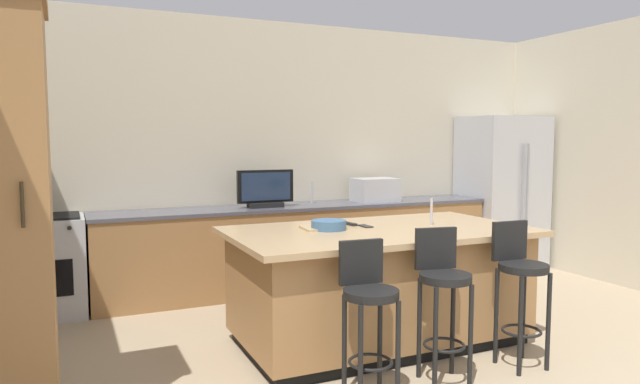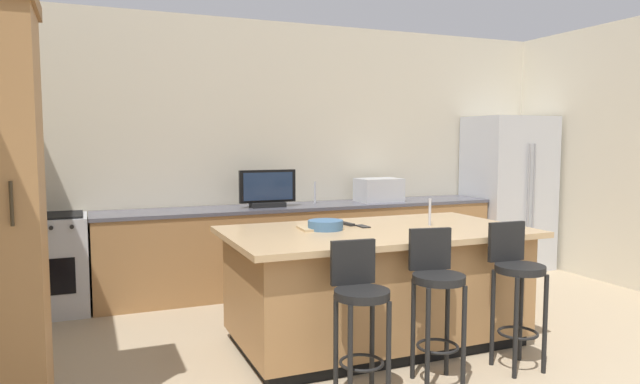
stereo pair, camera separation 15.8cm
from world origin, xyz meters
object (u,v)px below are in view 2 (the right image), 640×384
at_px(tv_monitor, 268,190).
at_px(cutting_board, 320,228).
at_px(refrigerator, 508,193).
at_px(tv_remote, 347,224).
at_px(bar_stool_left, 360,306).
at_px(bar_stool_right, 516,281).
at_px(bar_stool_center, 436,291).
at_px(range_oven, 45,265).
at_px(cell_phone, 363,226).
at_px(kitchen_island, 376,285).
at_px(fruit_bowl, 326,225).
at_px(microwave, 379,190).

xyz_separation_m(tv_monitor, cutting_board, (-0.06, -1.58, -0.17)).
distance_m(refrigerator, tv_remote, 3.24).
relative_size(tv_monitor, bar_stool_left, 0.61).
relative_size(bar_stool_right, tv_remote, 5.98).
relative_size(bar_stool_center, cutting_board, 3.16).
xyz_separation_m(bar_stool_center, cutting_board, (-0.41, 0.99, 0.30)).
height_order(bar_stool_left, cutting_board, bar_stool_left).
relative_size(range_oven, cell_phone, 6.13).
bearing_deg(bar_stool_right, bar_stool_center, -178.08).
xyz_separation_m(range_oven, tv_remote, (2.33, -1.53, 0.46)).
height_order(refrigerator, bar_stool_left, refrigerator).
xyz_separation_m(kitchen_island, fruit_bowl, (-0.38, 0.12, 0.48)).
relative_size(microwave, tv_monitor, 0.80).
distance_m(range_oven, microwave, 3.49).
xyz_separation_m(kitchen_island, range_oven, (-2.46, 1.80, -0.00)).
relative_size(range_oven, bar_stool_left, 0.94).
height_order(microwave, tv_monitor, tv_monitor).
bearing_deg(microwave, cutting_board, -130.55).
bearing_deg(kitchen_island, bar_stool_right, -51.20).
relative_size(range_oven, microwave, 1.92).
bearing_deg(bar_stool_right, microwave, 84.87).
bearing_deg(refrigerator, kitchen_island, -148.01).
bearing_deg(range_oven, cutting_board, -38.47).
distance_m(kitchen_island, cutting_board, 0.63).
bearing_deg(cell_phone, cutting_board, 175.18).
distance_m(microwave, bar_stool_right, 2.68).
bearing_deg(cutting_board, microwave, 49.45).
height_order(range_oven, tv_monitor, tv_monitor).
bearing_deg(tv_remote, kitchen_island, -74.64).
height_order(bar_stool_left, bar_stool_right, bar_stool_right).
xyz_separation_m(bar_stool_left, bar_stool_center, (0.57, 0.03, 0.03)).
height_order(refrigerator, fruit_bowl, refrigerator).
bearing_deg(bar_stool_left, kitchen_island, 60.51).
bearing_deg(tv_remote, bar_stool_right, -63.48).
height_order(tv_remote, cutting_board, tv_remote).
xyz_separation_m(range_oven, bar_stool_center, (2.46, -2.62, 0.15)).
height_order(bar_stool_right, fruit_bowl, bar_stool_right).
distance_m(bar_stool_right, cutting_board, 1.49).
bearing_deg(refrigerator, cell_phone, -150.61).
distance_m(refrigerator, bar_stool_center, 3.78).
bearing_deg(microwave, range_oven, -179.98).
bearing_deg(range_oven, bar_stool_right, -40.06).
height_order(microwave, cutting_board, microwave).
bearing_deg(bar_stool_right, cutting_board, 139.06).
bearing_deg(cutting_board, cell_phone, -4.13).
bearing_deg(bar_stool_left, bar_stool_center, 6.89).
height_order(tv_monitor, bar_stool_center, tv_monitor).
distance_m(bar_stool_left, cutting_board, 1.08).
height_order(microwave, cell_phone, microwave).
bearing_deg(kitchen_island, bar_stool_center, -89.59).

